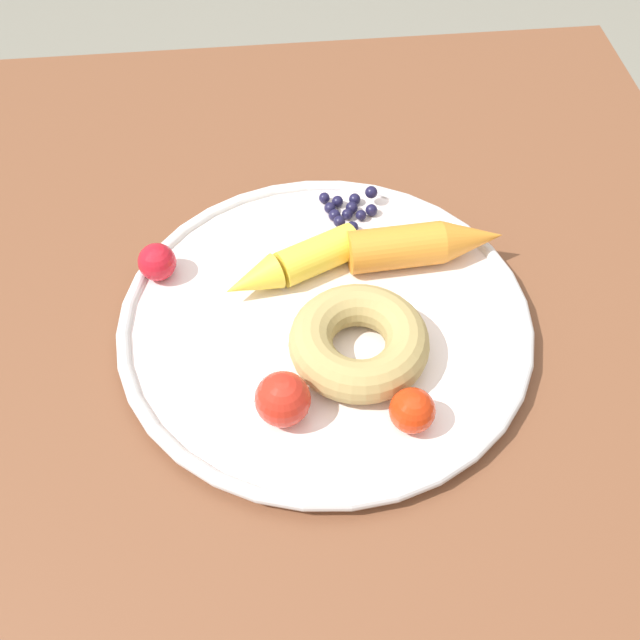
{
  "coord_description": "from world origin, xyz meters",
  "views": [
    {
      "loc": [
        -0.37,
        0.05,
        1.27
      ],
      "look_at": [
        0.04,
        0.0,
        0.75
      ],
      "focal_mm": 43.98,
      "sensor_mm": 36.0,
      "label": 1
    }
  ],
  "objects_px": {
    "plate": "(320,322)",
    "tomato_mid": "(283,399)",
    "dining_table": "(329,432)",
    "donut": "(359,343)",
    "blueberry_pile": "(349,209)",
    "tomato_far": "(412,411)",
    "carrot_yellow": "(289,265)",
    "tomato_near": "(157,262)",
    "carrot_orange": "(427,244)"
  },
  "relations": [
    {
      "from": "blueberry_pile",
      "to": "dining_table",
      "type": "bearing_deg",
      "value": 167.82
    },
    {
      "from": "plate",
      "to": "donut",
      "type": "bearing_deg",
      "value": -146.52
    },
    {
      "from": "carrot_yellow",
      "to": "donut",
      "type": "distance_m",
      "value": 0.1
    },
    {
      "from": "dining_table",
      "to": "carrot_yellow",
      "type": "distance_m",
      "value": 0.16
    },
    {
      "from": "carrot_orange",
      "to": "blueberry_pile",
      "type": "xyz_separation_m",
      "value": [
        0.06,
        0.06,
        -0.01
      ]
    },
    {
      "from": "dining_table",
      "to": "donut",
      "type": "bearing_deg",
      "value": -91.96
    },
    {
      "from": "carrot_orange",
      "to": "donut",
      "type": "distance_m",
      "value": 0.13
    },
    {
      "from": "donut",
      "to": "tomato_far",
      "type": "xyz_separation_m",
      "value": [
        -0.07,
        -0.03,
        -0.0
      ]
    },
    {
      "from": "tomato_far",
      "to": "plate",
      "type": "bearing_deg",
      "value": 28.2
    },
    {
      "from": "dining_table",
      "to": "donut",
      "type": "xyz_separation_m",
      "value": [
        -0.0,
        -0.02,
        0.13
      ]
    },
    {
      "from": "tomato_near",
      "to": "tomato_mid",
      "type": "distance_m",
      "value": 0.18
    },
    {
      "from": "donut",
      "to": "blueberry_pile",
      "type": "relative_size",
      "value": 2.04
    },
    {
      "from": "carrot_orange",
      "to": "tomato_near",
      "type": "distance_m",
      "value": 0.24
    },
    {
      "from": "carrot_orange",
      "to": "tomato_mid",
      "type": "bearing_deg",
      "value": 137.53
    },
    {
      "from": "carrot_yellow",
      "to": "tomato_mid",
      "type": "distance_m",
      "value": 0.14
    },
    {
      "from": "tomato_mid",
      "to": "plate",
      "type": "bearing_deg",
      "value": -22.48
    },
    {
      "from": "dining_table",
      "to": "tomato_far",
      "type": "xyz_separation_m",
      "value": [
        -0.07,
        -0.05,
        0.13
      ]
    },
    {
      "from": "dining_table",
      "to": "blueberry_pile",
      "type": "bearing_deg",
      "value": -12.18
    },
    {
      "from": "dining_table",
      "to": "tomato_far",
      "type": "bearing_deg",
      "value": -141.72
    },
    {
      "from": "tomato_mid",
      "to": "tomato_far",
      "type": "relative_size",
      "value": 1.22
    },
    {
      "from": "plate",
      "to": "tomato_mid",
      "type": "distance_m",
      "value": 0.1
    },
    {
      "from": "donut",
      "to": "tomato_far",
      "type": "relative_size",
      "value": 3.22
    },
    {
      "from": "tomato_near",
      "to": "tomato_mid",
      "type": "bearing_deg",
      "value": -147.84
    },
    {
      "from": "blueberry_pile",
      "to": "carrot_yellow",
      "type": "bearing_deg",
      "value": 140.54
    },
    {
      "from": "carrot_yellow",
      "to": "tomato_near",
      "type": "bearing_deg",
      "value": 82.28
    },
    {
      "from": "dining_table",
      "to": "carrot_orange",
      "type": "xyz_separation_m",
      "value": [
        0.1,
        -0.1,
        0.13
      ]
    },
    {
      "from": "blueberry_pile",
      "to": "tomato_mid",
      "type": "height_order",
      "value": "tomato_mid"
    },
    {
      "from": "tomato_far",
      "to": "carrot_yellow",
      "type": "bearing_deg",
      "value": 26.74
    },
    {
      "from": "dining_table",
      "to": "donut",
      "type": "relative_size",
      "value": 8.62
    },
    {
      "from": "plate",
      "to": "tomato_mid",
      "type": "height_order",
      "value": "tomato_mid"
    },
    {
      "from": "carrot_yellow",
      "to": "tomato_near",
      "type": "xyz_separation_m",
      "value": [
        0.02,
        0.11,
        0.0
      ]
    },
    {
      "from": "tomato_far",
      "to": "blueberry_pile",
      "type": "bearing_deg",
      "value": 4.31
    },
    {
      "from": "plate",
      "to": "tomato_far",
      "type": "relative_size",
      "value": 9.97
    },
    {
      "from": "blueberry_pile",
      "to": "tomato_near",
      "type": "bearing_deg",
      "value": 108.85
    },
    {
      "from": "plate",
      "to": "carrot_yellow",
      "type": "xyz_separation_m",
      "value": [
        0.05,
        0.02,
        0.02
      ]
    },
    {
      "from": "donut",
      "to": "tomato_mid",
      "type": "relative_size",
      "value": 2.64
    },
    {
      "from": "dining_table",
      "to": "tomato_far",
      "type": "relative_size",
      "value": 27.71
    },
    {
      "from": "donut",
      "to": "carrot_orange",
      "type": "bearing_deg",
      "value": -36.0
    },
    {
      "from": "tomato_near",
      "to": "plate",
      "type": "bearing_deg",
      "value": -115.9
    },
    {
      "from": "carrot_orange",
      "to": "tomato_near",
      "type": "relative_size",
      "value": 4.22
    },
    {
      "from": "carrot_orange",
      "to": "tomato_mid",
      "type": "relative_size",
      "value": 3.31
    },
    {
      "from": "carrot_orange",
      "to": "donut",
      "type": "relative_size",
      "value": 1.25
    },
    {
      "from": "tomato_near",
      "to": "tomato_far",
      "type": "bearing_deg",
      "value": -131.93
    },
    {
      "from": "carrot_yellow",
      "to": "tomato_far",
      "type": "distance_m",
      "value": 0.18
    },
    {
      "from": "dining_table",
      "to": "blueberry_pile",
      "type": "xyz_separation_m",
      "value": [
        0.17,
        -0.04,
        0.12
      ]
    },
    {
      "from": "plate",
      "to": "tomato_near",
      "type": "distance_m",
      "value": 0.15
    },
    {
      "from": "dining_table",
      "to": "blueberry_pile",
      "type": "relative_size",
      "value": 17.58
    },
    {
      "from": "plate",
      "to": "tomato_near",
      "type": "relative_size",
      "value": 10.46
    },
    {
      "from": "carrot_yellow",
      "to": "blueberry_pile",
      "type": "relative_size",
      "value": 2.24
    },
    {
      "from": "plate",
      "to": "carrot_orange",
      "type": "relative_size",
      "value": 2.48
    }
  ]
}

